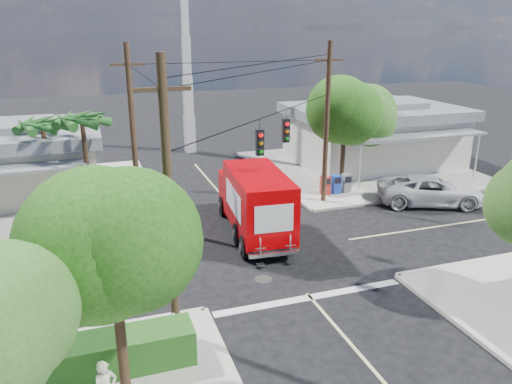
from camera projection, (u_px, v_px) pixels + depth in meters
name	position (u px, v px, depth m)	size (l,w,h in m)	color
ground	(270.00, 251.00, 22.56)	(120.00, 120.00, 0.00)	black
sidewalk_ne	(360.00, 168.00, 35.66)	(14.12, 14.12, 0.14)	#AAA59A
sidewalk_nw	(30.00, 200.00, 28.97)	(14.12, 14.12, 0.14)	#AAA59A
road_markings	(282.00, 265.00, 21.23)	(32.00, 32.00, 0.01)	beige
building_ne	(374.00, 133.00, 36.43)	(11.80, 10.20, 4.50)	silver
building_nw	(6.00, 160.00, 29.37)	(10.80, 10.20, 4.30)	beige
radio_tower	(188.00, 81.00, 38.92)	(0.80, 0.80, 17.00)	silver
tree_sw_front	(113.00, 253.00, 12.28)	(3.88, 3.78, 6.03)	#422D1C
tree_ne_front	(346.00, 114.00, 29.35)	(4.21, 4.14, 6.66)	#422D1C
tree_ne_back	(364.00, 116.00, 32.31)	(3.77, 3.66, 5.82)	#422D1C
palm_nw_front	(82.00, 122.00, 25.41)	(3.01, 3.08, 5.59)	#422D1C
palm_nw_back	(43.00, 126.00, 26.26)	(3.01, 3.08, 5.19)	#422D1C
utility_poles	(225.00, 145.00, 22.05)	(12.00, 10.68, 9.00)	#473321
picket_fence	(92.00, 342.00, 14.92)	(5.94, 0.06, 1.00)	silver
hedge_sw	(85.00, 359.00, 14.13)	(6.20, 1.20, 1.10)	#1D4D16
vending_boxes	(336.00, 184.00, 29.91)	(1.90, 0.50, 1.10)	#A9291D
delivery_truck	(255.00, 201.00, 24.02)	(3.00, 7.71, 3.26)	black
parked_car	(431.00, 190.00, 28.39)	(2.73, 5.92, 1.65)	silver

